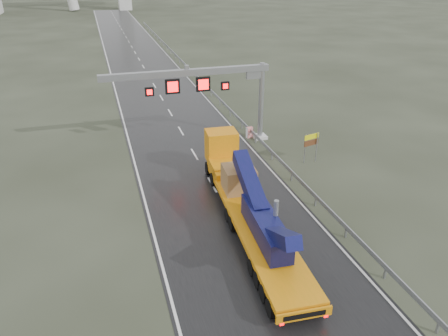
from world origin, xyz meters
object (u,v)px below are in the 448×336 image
object	(u,v)px
exit_sign_pair	(311,142)
striped_barrier	(249,132)
heavy_haul_truck	(243,191)
sign_gantry	(211,84)

from	to	relation	value
exit_sign_pair	striped_barrier	xyz separation A→B (m)	(-3.00, 6.77, -1.28)
heavy_haul_truck	striped_barrier	size ratio (longest dim) A/B	17.41
sign_gantry	heavy_haul_truck	world-z (taller)	sign_gantry
heavy_haul_truck	exit_sign_pair	world-z (taller)	heavy_haul_truck
sign_gantry	exit_sign_pair	distance (m)	10.10
sign_gantry	striped_barrier	distance (m)	6.43
exit_sign_pair	heavy_haul_truck	bearing A→B (deg)	-157.87
sign_gantry	heavy_haul_truck	size ratio (longest dim) A/B	0.82
striped_barrier	heavy_haul_truck	bearing A→B (deg)	-123.54
sign_gantry	striped_barrier	bearing A→B (deg)	6.62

